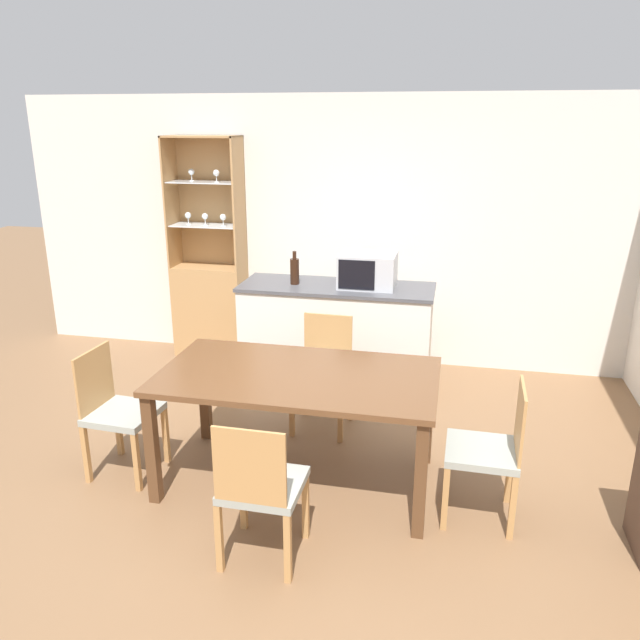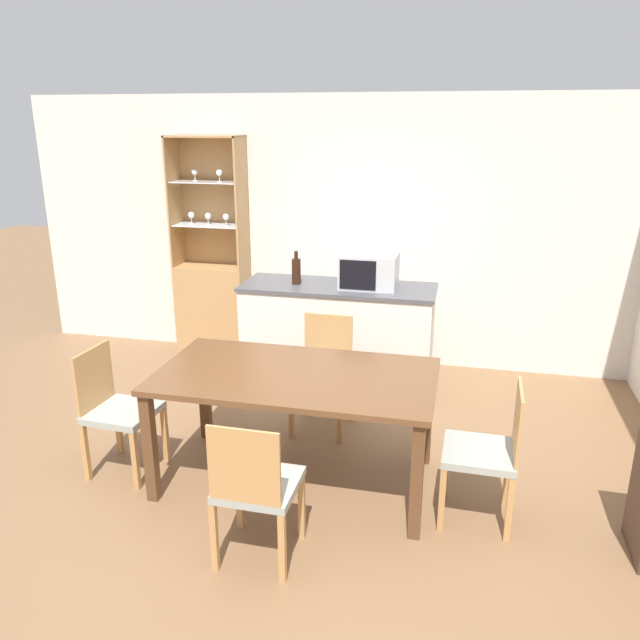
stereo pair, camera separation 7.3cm
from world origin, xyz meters
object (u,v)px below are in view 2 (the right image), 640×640
at_px(dining_chair_side_left_near, 117,410).
at_px(dining_chair_head_far, 324,372).
at_px(dining_chair_head_near, 256,487).
at_px(wine_bottle, 296,271).
at_px(microwave, 369,270).
at_px(dining_chair_side_right_near, 487,452).
at_px(display_cabinet, 213,293).
at_px(dining_table, 295,386).

xyz_separation_m(dining_chair_side_left_near, dining_chair_head_far, (1.21, 0.95, 0.00)).
relative_size(dining_chair_head_near, wine_bottle, 2.98).
bearing_deg(dining_chair_head_near, microwave, 85.68).
xyz_separation_m(dining_chair_head_far, dining_chair_head_near, (-0.00, -1.62, 0.00)).
relative_size(dining_chair_side_left_near, dining_chair_side_right_near, 1.00).
bearing_deg(display_cabinet, dining_chair_side_right_near, -40.78).
xyz_separation_m(display_cabinet, dining_chair_side_right_near, (2.66, -2.30, -0.19)).
distance_m(dining_chair_side_right_near, dining_chair_head_far, 1.54).
xyz_separation_m(display_cabinet, dining_chair_head_near, (1.45, -2.96, -0.19)).
bearing_deg(dining_table, display_cabinet, 124.05).
bearing_deg(dining_table, microwave, 82.69).
xyz_separation_m(display_cabinet, wine_bottle, (1.03, -0.55, 0.42)).
distance_m(dining_chair_side_left_near, dining_chair_head_near, 1.38).
bearing_deg(dining_chair_side_left_near, microwave, 145.05).
height_order(display_cabinet, dining_chair_side_left_near, display_cabinet).
distance_m(display_cabinet, dining_chair_side_right_near, 3.52).
bearing_deg(dining_chair_side_left_near, display_cabinet, -170.49).
distance_m(dining_chair_side_right_near, microwave, 2.15).
relative_size(dining_chair_side_right_near, dining_chair_head_near, 1.00).
distance_m(dining_table, wine_bottle, 1.69).
relative_size(display_cabinet, dining_chair_head_far, 2.49).
bearing_deg(wine_bottle, display_cabinet, 151.68).
height_order(dining_table, dining_chair_head_far, dining_chair_head_far).
distance_m(display_cabinet, dining_chair_side_left_near, 2.32).
relative_size(display_cabinet, dining_table, 1.22).
relative_size(dining_table, dining_chair_side_right_near, 2.03).
bearing_deg(dining_chair_side_right_near, dining_chair_side_left_near, 91.13).
distance_m(dining_chair_head_near, microwave, 2.55).
distance_m(display_cabinet, dining_chair_head_near, 3.30).
relative_size(dining_chair_side_right_near, microwave, 1.81).
bearing_deg(display_cabinet, dining_table, -55.95).
xyz_separation_m(dining_table, wine_bottle, (-0.43, 1.60, 0.37)).
bearing_deg(dining_chair_head_far, wine_bottle, -59.34).
xyz_separation_m(microwave, wine_bottle, (-0.64, -0.05, -0.03)).
distance_m(dining_table, dining_chair_side_left_near, 1.24).
relative_size(microwave, wine_bottle, 1.64).
height_order(microwave, wine_bottle, wine_bottle).
xyz_separation_m(display_cabinet, dining_table, (1.45, -2.15, 0.05)).
bearing_deg(dining_chair_head_far, dining_table, 92.07).
bearing_deg(wine_bottle, microwave, 4.86).
height_order(dining_table, dining_chair_side_left_near, dining_chair_side_left_near).
relative_size(display_cabinet, dining_chair_head_near, 2.49).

